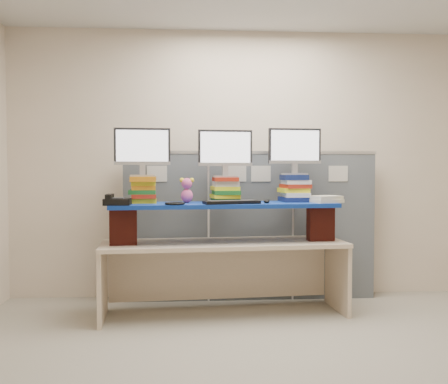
{
  "coord_description": "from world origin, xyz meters",
  "views": [
    {
      "loc": [
        -0.61,
        -3.28,
        1.33
      ],
      "look_at": [
        -0.31,
        1.26,
        1.13
      ],
      "focal_mm": 40.0,
      "sensor_mm": 36.0,
      "label": 1
    }
  ],
  "objects": [
    {
      "name": "book_stack_center",
      "position": [
        -0.29,
        1.39,
        1.15
      ],
      "size": [
        0.28,
        0.32,
        0.23
      ],
      "color": "#1A6127",
      "rests_on": "blue_board"
    },
    {
      "name": "headset",
      "position": [
        -0.75,
        1.06,
        1.04
      ],
      "size": [
        0.2,
        0.2,
        0.02
      ],
      "primitive_type": "torus",
      "rotation": [
        0.0,
        0.0,
        -0.16
      ],
      "color": "black",
      "rests_on": "blue_board"
    },
    {
      "name": "monitor_center",
      "position": [
        -0.29,
        1.38,
        1.52
      ],
      "size": [
        0.51,
        0.16,
        0.44
      ],
      "rotation": [
        0.0,
        0.0,
        0.08
      ],
      "color": "#9C9CA1",
      "rests_on": "book_stack_center"
    },
    {
      "name": "blue_board",
      "position": [
        -0.31,
        1.26,
        1.02
      ],
      "size": [
        2.09,
        0.67,
        0.04
      ],
      "primitive_type": "cube",
      "rotation": [
        0.0,
        0.0,
        0.08
      ],
      "color": "navy",
      "rests_on": "brick_pier_left"
    },
    {
      "name": "desk_phone",
      "position": [
        -1.25,
        1.04,
        1.07
      ],
      "size": [
        0.23,
        0.2,
        0.1
      ],
      "rotation": [
        0.0,
        0.0,
        0.01
      ],
      "color": "black",
      "rests_on": "blue_board"
    },
    {
      "name": "binder_stack",
      "position": [
        0.64,
        1.26,
        1.07
      ],
      "size": [
        0.32,
        0.29,
        0.06
      ],
      "rotation": [
        0.0,
        0.0,
        0.37
      ],
      "color": "beige",
      "rests_on": "blue_board"
    },
    {
      "name": "monitor_left",
      "position": [
        -1.05,
        1.32,
        1.53
      ],
      "size": [
        0.51,
        0.16,
        0.44
      ],
      "rotation": [
        0.0,
        0.0,
        0.08
      ],
      "color": "#9C9CA1",
      "rests_on": "book_stack_left"
    },
    {
      "name": "book_stack_right",
      "position": [
        0.38,
        1.43,
        1.16
      ],
      "size": [
        0.29,
        0.33,
        0.26
      ],
      "color": "#121E4F",
      "rests_on": "blue_board"
    },
    {
      "name": "cubicle_partition",
      "position": [
        -0.0,
        1.78,
        0.77
      ],
      "size": [
        2.6,
        0.06,
        1.53
      ],
      "color": "#4D545B",
      "rests_on": "ground"
    },
    {
      "name": "desk",
      "position": [
        -0.31,
        1.26,
        0.54
      ],
      "size": [
        2.27,
        0.82,
        0.68
      ],
      "rotation": [
        0.0,
        0.0,
        0.08
      ],
      "color": "beige",
      "rests_on": "ground"
    },
    {
      "name": "mouse",
      "position": [
        0.07,
        1.19,
        1.05
      ],
      "size": [
        0.06,
        0.1,
        0.03
      ],
      "primitive_type": "ellipsoid",
      "rotation": [
        0.0,
        0.0,
        0.01
      ],
      "color": "black",
      "rests_on": "blue_board"
    },
    {
      "name": "brick_pier_right",
      "position": [
        0.6,
        1.28,
        0.84
      ],
      "size": [
        0.24,
        0.15,
        0.32
      ],
      "primitive_type": "cube",
      "rotation": [
        0.0,
        0.0,
        0.08
      ],
      "color": "maroon",
      "rests_on": "desk"
    },
    {
      "name": "book_stack_left",
      "position": [
        -1.05,
        1.32,
        1.16
      ],
      "size": [
        0.26,
        0.32,
        0.24
      ],
      "color": "yellow",
      "rests_on": "blue_board"
    },
    {
      "name": "monitor_right",
      "position": [
        0.38,
        1.44,
        1.54
      ],
      "size": [
        0.51,
        0.16,
        0.44
      ],
      "rotation": [
        0.0,
        0.0,
        0.08
      ],
      "color": "#9C9CA1",
      "rests_on": "book_stack_right"
    },
    {
      "name": "plush_toy",
      "position": [
        -0.65,
        1.32,
        1.15
      ],
      "size": [
        0.13,
        0.1,
        0.23
      ],
      "rotation": [
        0.0,
        0.0,
        -0.29
      ],
      "color": "#D04F8A",
      "rests_on": "blue_board"
    },
    {
      "name": "brick_pier_left",
      "position": [
        -1.21,
        1.14,
        0.84
      ],
      "size": [
        0.24,
        0.15,
        0.32
      ],
      "primitive_type": "cube",
      "rotation": [
        0.0,
        0.0,
        0.08
      ],
      "color": "maroon",
      "rests_on": "desk"
    },
    {
      "name": "keyboard",
      "position": [
        -0.25,
        1.13,
        1.05
      ],
      "size": [
        0.52,
        0.27,
        0.03
      ],
      "rotation": [
        0.0,
        0.0,
        0.21
      ],
      "color": "black",
      "rests_on": "blue_board"
    },
    {
      "name": "room",
      "position": [
        0.0,
        0.0,
        1.4
      ],
      "size": [
        5.0,
        4.0,
        2.8
      ],
      "color": "beige",
      "rests_on": "ground"
    }
  ]
}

